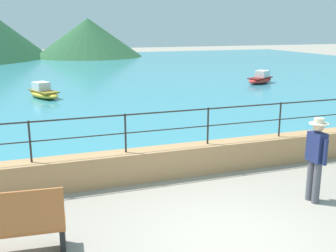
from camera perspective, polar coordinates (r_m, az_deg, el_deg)
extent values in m
plane|color=gray|center=(7.14, 9.01, -15.61)|extent=(120.00, 120.00, 0.00)
cube|color=tan|center=(9.67, 0.02, -5.07)|extent=(20.00, 0.56, 0.70)
cylinder|color=#282623|center=(8.93, -18.87, -2.10)|extent=(0.04, 0.04, 0.90)
cylinder|color=#282623|center=(9.16, -6.01, -1.01)|extent=(0.04, 0.04, 0.90)
cylinder|color=#282623|center=(9.82, 5.64, 0.02)|extent=(0.04, 0.04, 0.90)
cylinder|color=#282623|center=(10.84, 15.48, 0.89)|extent=(0.04, 0.04, 0.90)
cylinder|color=#282623|center=(9.35, 0.02, 2.01)|extent=(18.40, 0.04, 0.04)
cylinder|color=#282623|center=(9.44, 0.02, -0.48)|extent=(18.40, 0.03, 0.03)
cube|color=teal|center=(31.60, -14.03, 7.23)|extent=(64.00, 44.32, 0.06)
cone|color=#285633|center=(47.98, -11.16, 12.11)|extent=(12.34, 12.34, 4.34)
cube|color=#B76633|center=(6.90, -21.49, -13.28)|extent=(1.74, 0.68, 0.06)
cube|color=#B76633|center=(6.55, -21.99, -11.41)|extent=(1.71, 0.31, 0.64)
cube|color=black|center=(6.94, -14.62, -14.82)|extent=(0.12, 0.47, 0.43)
cylinder|color=#4C4C56|center=(8.86, 19.42, -7.18)|extent=(0.15, 0.15, 0.86)
cylinder|color=#4C4C56|center=(8.74, 20.21, -7.55)|extent=(0.15, 0.15, 0.86)
cube|color=navy|center=(8.57, 20.21, -2.80)|extent=(0.24, 0.37, 0.60)
cylinder|color=navy|center=(8.75, 19.13, -2.65)|extent=(0.09, 0.09, 0.52)
cylinder|color=navy|center=(8.42, 21.29, -3.48)|extent=(0.09, 0.09, 0.52)
sphere|color=beige|center=(8.46, 20.45, -0.01)|extent=(0.22, 0.22, 0.22)
cylinder|color=beige|center=(8.45, 20.48, 0.31)|extent=(0.38, 0.38, 0.02)
cylinder|color=beige|center=(8.44, 20.51, 0.71)|extent=(0.20, 0.20, 0.10)
ellipsoid|color=gold|center=(20.78, -17.07, 4.30)|extent=(1.73, 2.47, 0.36)
cube|color=brown|center=(20.76, -17.10, 4.71)|extent=(1.43, 1.99, 0.06)
cube|color=silver|center=(20.95, -17.44, 5.40)|extent=(0.89, 0.98, 0.40)
ellipsoid|color=red|center=(25.66, 12.83, 6.30)|extent=(2.45, 1.91, 0.36)
cube|color=maroon|center=(25.64, 12.85, 6.63)|extent=(1.98, 1.57, 0.06)
cube|color=silver|center=(25.83, 13.14, 7.18)|extent=(1.01, 0.94, 0.40)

